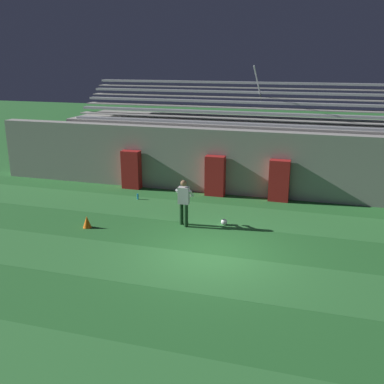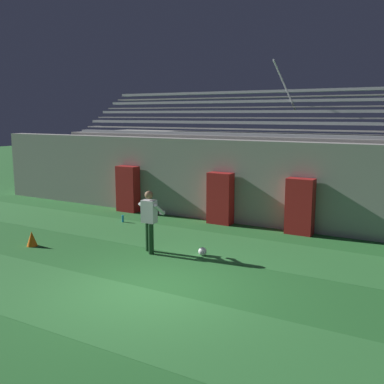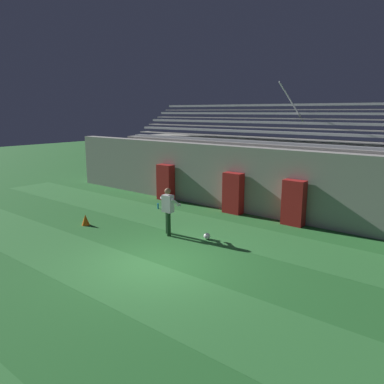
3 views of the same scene
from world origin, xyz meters
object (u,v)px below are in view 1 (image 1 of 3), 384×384
(padding_pillar_gate_right, at_px, (279,181))
(goalkeeper, at_px, (184,200))
(padding_pillar_gate_left, at_px, (215,176))
(padding_pillar_far_left, at_px, (131,170))
(soccer_ball, at_px, (224,222))
(traffic_cone, at_px, (87,222))
(water_bottle, at_px, (138,197))

(padding_pillar_gate_right, distance_m, goalkeeper, 4.81)
(padding_pillar_gate_right, bearing_deg, padding_pillar_gate_left, 180.00)
(padding_pillar_far_left, relative_size, soccer_ball, 7.87)
(padding_pillar_gate_right, bearing_deg, soccer_ball, -114.61)
(soccer_ball, relative_size, traffic_cone, 0.52)
(padding_pillar_far_left, relative_size, water_bottle, 7.21)
(water_bottle, bearing_deg, soccer_ball, -24.59)
(soccer_ball, bearing_deg, padding_pillar_gate_right, 65.39)
(goalkeeper, bearing_deg, padding_pillar_gate_right, 52.68)
(padding_pillar_far_left, distance_m, soccer_ball, 6.14)
(water_bottle, bearing_deg, padding_pillar_far_left, 121.63)
(padding_pillar_far_left, bearing_deg, water_bottle, -58.37)
(goalkeeper, distance_m, traffic_cone, 3.49)
(padding_pillar_far_left, height_order, soccer_ball, padding_pillar_far_left)
(padding_pillar_gate_right, bearing_deg, water_bottle, -165.29)
(padding_pillar_gate_left, distance_m, goalkeeper, 3.83)
(padding_pillar_far_left, bearing_deg, goalkeeper, -45.98)
(traffic_cone, bearing_deg, water_bottle, 83.15)
(padding_pillar_far_left, distance_m, goalkeeper, 5.32)
(traffic_cone, height_order, water_bottle, traffic_cone)
(padding_pillar_gate_left, relative_size, padding_pillar_far_left, 1.00)
(water_bottle, bearing_deg, traffic_cone, -96.85)
(padding_pillar_gate_left, height_order, padding_pillar_gate_right, same)
(padding_pillar_gate_right, xyz_separation_m, water_bottle, (-5.70, -1.50, -0.75))
(traffic_cone, bearing_deg, soccer_ball, 19.53)
(soccer_ball, bearing_deg, goalkeeper, -162.26)
(padding_pillar_gate_right, xyz_separation_m, goalkeeper, (-2.92, -3.83, 0.09))
(padding_pillar_far_left, height_order, goalkeeper, padding_pillar_far_left)
(traffic_cone, bearing_deg, padding_pillar_gate_left, 55.85)
(padding_pillar_gate_left, height_order, goalkeeper, padding_pillar_gate_left)
(padding_pillar_gate_left, bearing_deg, goalkeeper, -92.97)
(soccer_ball, distance_m, traffic_cone, 4.84)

